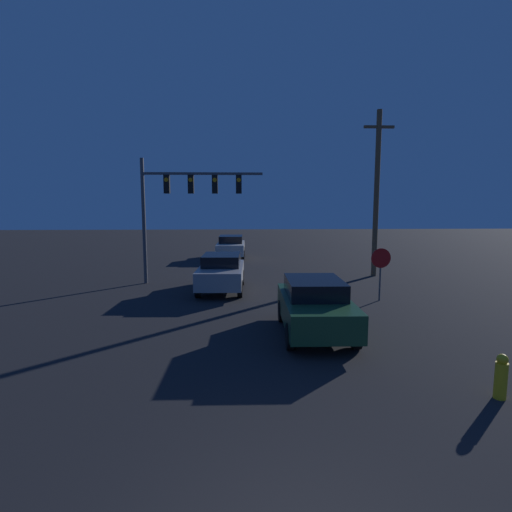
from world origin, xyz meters
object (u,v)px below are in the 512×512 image
object	(u,v)px
fire_hydrant	(501,377)
car_near	(315,305)
car_far	(231,246)
utility_pole	(377,192)
traffic_signal_mast	(182,196)
stop_sign	(381,264)
car_mid	(221,272)

from	to	relation	value
fire_hydrant	car_near	bearing A→B (deg)	124.75
car_far	utility_pole	xyz separation A→B (m)	(7.99, -7.72, 3.71)
traffic_signal_mast	fire_hydrant	world-z (taller)	traffic_signal_mast
car_near	stop_sign	distance (m)	5.33
car_near	traffic_signal_mast	size ratio (longest dim) A/B	0.70
car_far	traffic_signal_mast	bearing A→B (deg)	78.26
car_near	car_far	xyz separation A→B (m)	(-2.85, 17.41, 0.00)
car_far	fire_hydrant	world-z (taller)	car_far
traffic_signal_mast	stop_sign	size ratio (longest dim) A/B	2.85
traffic_signal_mast	fire_hydrant	xyz separation A→B (m)	(8.00, -12.43, -3.87)
traffic_signal_mast	stop_sign	xyz separation A→B (m)	(8.48, -4.15, -2.81)
stop_sign	car_far	bearing A→B (deg)	115.14
stop_sign	utility_pole	bearing A→B (deg)	73.36
fire_hydrant	stop_sign	bearing A→B (deg)	86.68
car_near	fire_hydrant	world-z (taller)	car_near
car_mid	traffic_signal_mast	bearing A→B (deg)	-41.82
car_near	fire_hydrant	size ratio (longest dim) A/B	4.60
utility_pole	stop_sign	bearing A→B (deg)	-106.64
car_near	car_far	distance (m)	17.65
traffic_signal_mast	fire_hydrant	size ratio (longest dim) A/B	6.59
car_mid	stop_sign	world-z (taller)	stop_sign
car_mid	utility_pole	size ratio (longest dim) A/B	0.49
traffic_signal_mast	stop_sign	bearing A→B (deg)	-26.06
car_near	traffic_signal_mast	xyz separation A→B (m)	(-5.04, 8.16, 3.46)
car_far	traffic_signal_mast	world-z (taller)	traffic_signal_mast
car_mid	stop_sign	distance (m)	6.93
fire_hydrant	utility_pole	bearing A→B (deg)	81.14
car_mid	fire_hydrant	bearing A→B (deg)	122.03
stop_sign	fire_hydrant	distance (m)	8.36
utility_pole	fire_hydrant	world-z (taller)	utility_pole
car_far	utility_pole	size ratio (longest dim) A/B	0.48
car_mid	traffic_signal_mast	size ratio (longest dim) A/B	0.70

